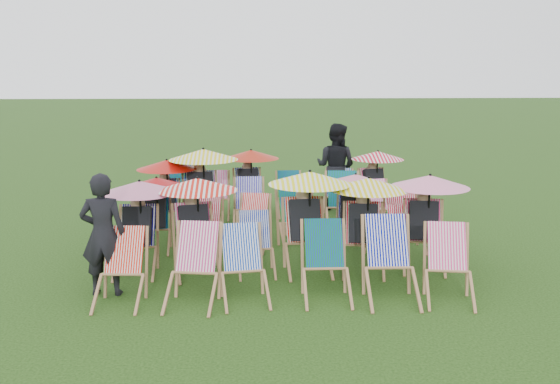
{
  "coord_description": "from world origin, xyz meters",
  "views": [
    {
      "loc": [
        -0.42,
        -9.63,
        2.87
      ],
      "look_at": [
        0.05,
        0.21,
        0.9
      ],
      "focal_mm": 40.0,
      "sensor_mm": 36.0,
      "label": 1
    }
  ],
  "objects_px": {
    "person_rear": "(336,167)",
    "deckchair_0": "(120,269)",
    "deckchair_29": "(376,181)",
    "person_left": "(103,235)",
    "deckchair_5": "(449,265)"
  },
  "relations": [
    {
      "from": "deckchair_5",
      "to": "deckchair_29",
      "type": "xyz_separation_m",
      "value": [
        0.04,
        4.76,
        0.2
      ]
    },
    {
      "from": "deckchair_5",
      "to": "deckchair_29",
      "type": "relative_size",
      "value": 0.75
    },
    {
      "from": "deckchair_0",
      "to": "deckchair_29",
      "type": "distance_m",
      "value": 6.22
    },
    {
      "from": "deckchair_5",
      "to": "deckchair_29",
      "type": "height_order",
      "value": "deckchair_29"
    },
    {
      "from": "person_left",
      "to": "deckchair_0",
      "type": "bearing_deg",
      "value": 130.54
    },
    {
      "from": "deckchair_0",
      "to": "person_rear",
      "type": "bearing_deg",
      "value": 60.45
    },
    {
      "from": "deckchair_0",
      "to": "person_left",
      "type": "xyz_separation_m",
      "value": [
        -0.27,
        0.33,
        0.35
      ]
    },
    {
      "from": "person_left",
      "to": "person_rear",
      "type": "height_order",
      "value": "person_rear"
    },
    {
      "from": "deckchair_0",
      "to": "deckchair_29",
      "type": "bearing_deg",
      "value": 52.36
    },
    {
      "from": "deckchair_0",
      "to": "deckchair_5",
      "type": "distance_m",
      "value": 4.07
    },
    {
      "from": "person_rear",
      "to": "deckchair_0",
      "type": "bearing_deg",
      "value": 87.82
    },
    {
      "from": "deckchair_0",
      "to": "deckchair_29",
      "type": "relative_size",
      "value": 0.72
    },
    {
      "from": "deckchair_29",
      "to": "deckchair_0",
      "type": "bearing_deg",
      "value": -139.18
    },
    {
      "from": "deckchair_0",
      "to": "deckchair_5",
      "type": "xyz_separation_m",
      "value": [
        4.07,
        -0.09,
        0.01
      ]
    },
    {
      "from": "deckchair_0",
      "to": "person_rear",
      "type": "relative_size",
      "value": 0.5
    }
  ]
}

